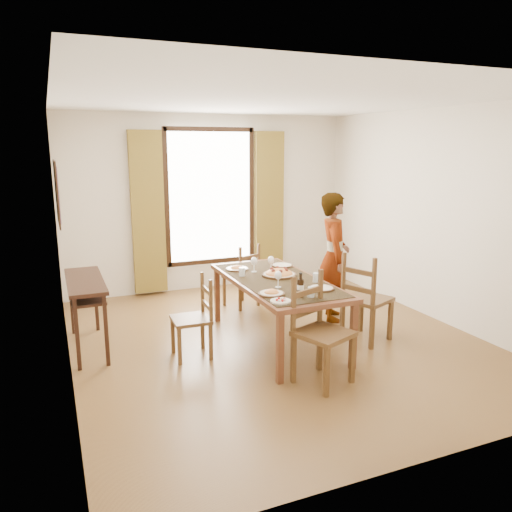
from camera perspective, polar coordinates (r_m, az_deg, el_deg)
name	(u,v)px	position (r m, az deg, el deg)	size (l,w,h in m)	color
ground	(276,340)	(5.92, 2.29, -9.60)	(5.00, 5.00, 0.00)	#472E16
room_shell	(272,208)	(5.64, 1.83, 5.54)	(4.60, 5.10, 2.74)	silver
console_table	(85,289)	(5.78, -18.92, -3.64)	(0.38, 1.20, 0.80)	black
dining_table	(277,284)	(5.64, 2.44, -3.25)	(0.93, 2.01, 0.76)	brown
chair_west	(194,320)	(5.39, -7.11, -7.26)	(0.40, 0.40, 0.88)	brown
chair_north	(243,278)	(7.00, -1.53, -2.47)	(0.51, 0.51, 0.90)	brown
chair_south	(320,333)	(4.81, 7.37, -8.77)	(0.60, 0.60, 1.05)	brown
chair_east	(365,301)	(5.88, 12.40, -5.00)	(0.61, 0.61, 1.05)	brown
man	(334,257)	(6.49, 8.88, -0.10)	(0.61, 0.71, 1.65)	#95989D
plate_sw	(272,292)	(5.04, 1.79, -4.12)	(0.27, 0.27, 0.05)	silver
plate_se	(322,287)	(5.27, 7.51, -3.50)	(0.27, 0.27, 0.05)	silver
plate_nw	(237,267)	(6.05, -2.18, -1.31)	(0.27, 0.27, 0.05)	silver
plate_ne	(282,264)	(6.22, 3.00, -0.92)	(0.27, 0.27, 0.05)	silver
pasta_platter	(279,272)	(5.75, 2.65, -1.80)	(0.40, 0.40, 0.10)	#B85E17
caprese_plate	(281,300)	(4.81, 2.83, -5.03)	(0.20, 0.20, 0.04)	silver
wine_glass_a	(278,279)	(5.27, 2.55, -2.67)	(0.08, 0.08, 0.18)	white
wine_glass_b	(271,263)	(5.97, 1.73, -0.85)	(0.08, 0.08, 0.18)	white
wine_glass_c	(254,264)	(5.91, -0.23, -0.97)	(0.08, 0.08, 0.18)	white
tumbler_a	(316,278)	(5.53, 6.89, -2.46)	(0.07, 0.07, 0.10)	silver
tumbler_b	(242,272)	(5.74, -1.61, -1.81)	(0.07, 0.07, 0.10)	silver
tumbler_c	(311,292)	(4.98, 6.32, -4.12)	(0.07, 0.07, 0.10)	silver
wine_bottle	(301,285)	(4.95, 5.12, -3.30)	(0.07, 0.07, 0.25)	black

